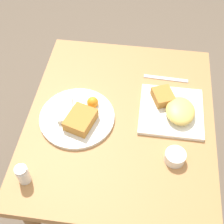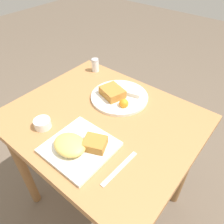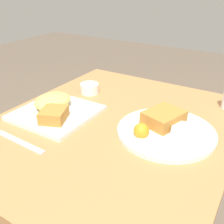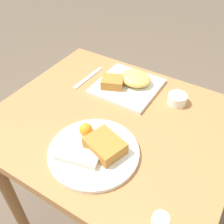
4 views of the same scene
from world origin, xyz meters
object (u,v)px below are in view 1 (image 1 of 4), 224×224
at_px(butter_knife, 166,79).
at_px(salt_shaker, 23,175).
at_px(plate_square_near, 173,109).
at_px(sauce_ramekin, 175,157).
at_px(plate_oval_far, 78,116).

bearing_deg(butter_knife, salt_shaker, 51.84).
xyz_separation_m(plate_square_near, sauce_ramekin, (-0.20, -0.01, -0.00)).
relative_size(salt_shaker, butter_knife, 0.41).
bearing_deg(salt_shaker, sauce_ramekin, -73.85).
xyz_separation_m(sauce_ramekin, butter_knife, (0.38, 0.04, -0.02)).
relative_size(plate_square_near, butter_knife, 1.30).
xyz_separation_m(salt_shaker, butter_knife, (0.52, -0.44, -0.03)).
bearing_deg(salt_shaker, butter_knife, -40.44).
relative_size(plate_oval_far, butter_knife, 1.53).
distance_m(plate_oval_far, salt_shaker, 0.29).
bearing_deg(sauce_ramekin, plate_oval_far, 70.67).
bearing_deg(plate_square_near, butter_knife, 10.04).
distance_m(sauce_ramekin, butter_knife, 0.38).
bearing_deg(plate_oval_far, salt_shaker, 155.45).
height_order(plate_oval_far, butter_knife, plate_oval_far).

